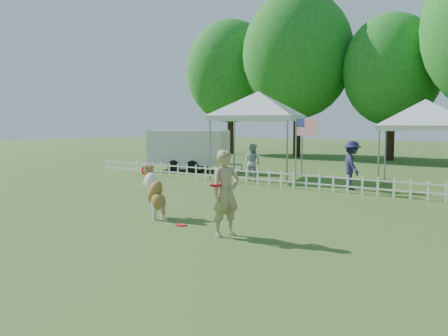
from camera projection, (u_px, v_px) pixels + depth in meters
name	position (u px, v px, depth m)	size (l,w,h in m)	color
ground	(165.00, 222.00, 11.35)	(120.00, 120.00, 0.00)	#30581B
picket_fence	(313.00, 181.00, 16.80)	(22.00, 0.08, 0.60)	white
handler	(226.00, 193.00, 9.84)	(0.62, 0.41, 1.71)	tan
dog	(155.00, 192.00, 11.80)	(1.19, 0.40, 1.23)	brown
frisbee_on_turf	(181.00, 225.00, 10.92)	(0.25, 0.25, 0.02)	red
canopy_tent_left	(258.00, 136.00, 20.74)	(3.38, 3.38, 3.50)	silver
canopy_tent_right	(424.00, 146.00, 16.54)	(2.88, 2.88, 2.98)	silver
cargo_trailer	(189.00, 150.00, 23.67)	(4.48, 1.97, 1.97)	silver
flag_pole	(296.00, 153.00, 17.08)	(0.95, 0.10, 2.46)	gray
spectator_a	(253.00, 162.00, 19.61)	(0.71, 0.55, 1.46)	#ABAAB0
spectator_b	(352.00, 165.00, 16.89)	(1.08, 0.62, 1.67)	#24254E
tree_far_left	(231.00, 80.00, 37.33)	(6.60, 6.60, 11.00)	#1D621C
tree_left	(298.00, 67.00, 33.19)	(7.40, 7.40, 12.00)	#1D621C
tree_center_left	(392.00, 80.00, 30.37)	(6.00, 6.00, 9.80)	#1D621C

